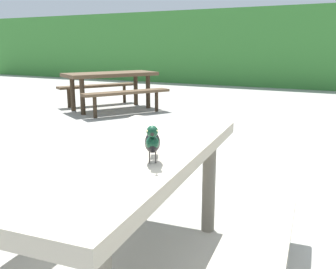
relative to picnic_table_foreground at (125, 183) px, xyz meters
name	(u,v)px	position (x,y,z in m)	size (l,w,h in m)	color
picnic_table_foreground	(125,183)	(0.00, 0.00, 0.00)	(1.86, 1.89, 0.74)	#B2A893
bird_grackle	(152,141)	(0.25, -0.14, 0.29)	(0.17, 0.26, 0.18)	black
picnic_table_mid_left	(111,82)	(-3.47, 4.62, 0.00)	(2.30, 2.31, 0.74)	brown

